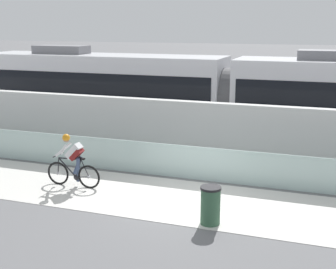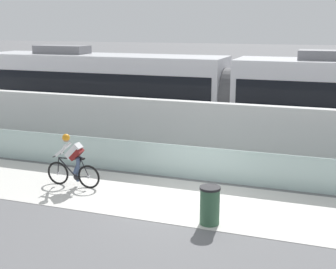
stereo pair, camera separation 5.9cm
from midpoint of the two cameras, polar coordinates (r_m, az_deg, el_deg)
The scene contains 9 objects.
ground_plane at distance 12.99m, azimuth 2.07°, elevation -8.12°, with size 200.00×200.00×0.00m, color slate.
bike_path_deck at distance 12.99m, azimuth 2.07°, elevation -8.09°, with size 32.00×3.20×0.01m, color silver.
glass_parapet at distance 14.49m, azimuth 4.30°, elevation -3.59°, with size 32.00×0.05×1.07m, color #ADC6C1.
concrete_barrier_wall at distance 16.04m, azimuth 6.04°, elevation 0.07°, with size 32.00×0.36×2.16m, color silver.
tram_rail_near at distance 18.65m, azimuth 7.76°, elevation -1.48°, with size 32.00×0.08×0.01m, color #595654.
tram_rail_far at distance 20.01m, azimuth 8.62°, elevation -0.47°, with size 32.00×0.08×0.01m, color #595654.
tram at distance 19.00m, azimuth 7.67°, elevation 4.63°, with size 22.56×2.54×3.81m.
cyclist_on_bike at distance 14.11m, azimuth -11.49°, elevation -3.26°, with size 1.77×0.58×1.61m.
trash_bin at distance 11.43m, azimuth 5.29°, elevation -8.66°, with size 0.51×0.51×0.96m.
Camera 2 is at (3.63, -11.52, 4.79)m, focal length 49.68 mm.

